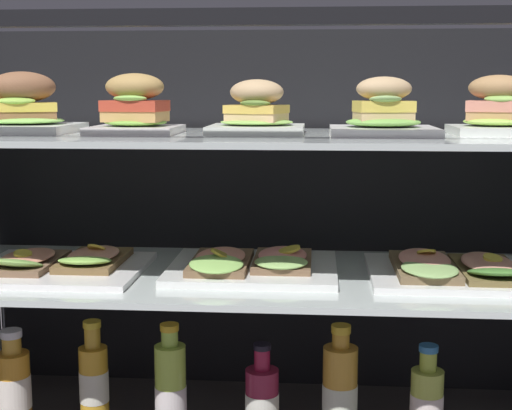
{
  "coord_description": "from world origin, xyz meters",
  "views": [
    {
      "loc": [
        0.12,
        -1.46,
        0.75
      ],
      "look_at": [
        0.0,
        0.0,
        0.52
      ],
      "focal_mm": 52.12,
      "sensor_mm": 36.0,
      "label": 1
    }
  ],
  "objects_px": {
    "plated_roll_sandwich_mid_left": "(23,111)",
    "juice_bottle_back_center": "(14,389)",
    "plated_roll_sandwich_left_of_center": "(497,112)",
    "open_sandwich_tray_mid_left": "(60,264)",
    "plated_roll_sandwich_center": "(255,114)",
    "plated_roll_sandwich_right_of_center": "(384,116)",
    "plated_roll_sandwich_near_left_corner": "(135,109)",
    "juice_bottle_front_second": "(262,400)",
    "juice_bottle_back_right": "(94,384)",
    "juice_bottle_back_left": "(427,403)",
    "open_sandwich_tray_left_of_center": "(251,264)",
    "juice_bottle_front_left_end": "(171,391)",
    "juice_bottle_tucked_behind": "(340,390)",
    "open_sandwich_tray_far_left": "(455,269)"
  },
  "relations": [
    {
      "from": "plated_roll_sandwich_mid_left",
      "to": "plated_roll_sandwich_left_of_center",
      "type": "bearing_deg",
      "value": 0.58
    },
    {
      "from": "plated_roll_sandwich_left_of_center",
      "to": "plated_roll_sandwich_near_left_corner",
      "type": "bearing_deg",
      "value": -178.31
    },
    {
      "from": "plated_roll_sandwich_right_of_center",
      "to": "juice_bottle_front_second",
      "type": "height_order",
      "value": "plated_roll_sandwich_right_of_center"
    },
    {
      "from": "plated_roll_sandwich_near_left_corner",
      "to": "open_sandwich_tray_mid_left",
      "type": "bearing_deg",
      "value": -169.52
    },
    {
      "from": "plated_roll_sandwich_center",
      "to": "plated_roll_sandwich_left_of_center",
      "type": "height_order",
      "value": "plated_roll_sandwich_left_of_center"
    },
    {
      "from": "juice_bottle_back_center",
      "to": "juice_bottle_back_left",
      "type": "xyz_separation_m",
      "value": [
        0.84,
        0.02,
        -0.01
      ]
    },
    {
      "from": "open_sandwich_tray_left_of_center",
      "to": "plated_roll_sandwich_right_of_center",
      "type": "bearing_deg",
      "value": -2.17
    },
    {
      "from": "plated_roll_sandwich_mid_left",
      "to": "plated_roll_sandwich_right_of_center",
      "type": "bearing_deg",
      "value": -1.95
    },
    {
      "from": "open_sandwich_tray_left_of_center",
      "to": "plated_roll_sandwich_near_left_corner",
      "type": "bearing_deg",
      "value": 179.13
    },
    {
      "from": "juice_bottle_front_second",
      "to": "juice_bottle_back_left",
      "type": "distance_m",
      "value": 0.33
    },
    {
      "from": "juice_bottle_front_second",
      "to": "plated_roll_sandwich_near_left_corner",
      "type": "bearing_deg",
      "value": 171.48
    },
    {
      "from": "plated_roll_sandwich_right_of_center",
      "to": "open_sandwich_tray_mid_left",
      "type": "distance_m",
      "value": 0.72
    },
    {
      "from": "plated_roll_sandwich_center",
      "to": "plated_roll_sandwich_left_of_center",
      "type": "bearing_deg",
      "value": 1.62
    },
    {
      "from": "plated_roll_sandwich_near_left_corner",
      "to": "juice_bottle_back_right",
      "type": "bearing_deg",
      "value": -160.53
    },
    {
      "from": "juice_bottle_front_second",
      "to": "juice_bottle_back_left",
      "type": "bearing_deg",
      "value": -0.35
    },
    {
      "from": "plated_roll_sandwich_left_of_center",
      "to": "juice_bottle_back_right",
      "type": "bearing_deg",
      "value": -176.16
    },
    {
      "from": "plated_roll_sandwich_mid_left",
      "to": "juice_bottle_back_left",
      "type": "distance_m",
      "value": 1.01
    },
    {
      "from": "open_sandwich_tray_far_left",
      "to": "open_sandwich_tray_mid_left",
      "type": "bearing_deg",
      "value": -179.15
    },
    {
      "from": "plated_roll_sandwich_mid_left",
      "to": "open_sandwich_tray_left_of_center",
      "type": "distance_m",
      "value": 0.56
    },
    {
      "from": "juice_bottle_back_left",
      "to": "plated_roll_sandwich_left_of_center",
      "type": "bearing_deg",
      "value": 26.34
    },
    {
      "from": "plated_roll_sandwich_right_of_center",
      "to": "open_sandwich_tray_left_of_center",
      "type": "distance_m",
      "value": 0.4
    },
    {
      "from": "plated_roll_sandwich_center",
      "to": "juice_bottle_back_center",
      "type": "height_order",
      "value": "plated_roll_sandwich_center"
    },
    {
      "from": "plated_roll_sandwich_near_left_corner",
      "to": "juice_bottle_back_right",
      "type": "height_order",
      "value": "plated_roll_sandwich_near_left_corner"
    },
    {
      "from": "plated_roll_sandwich_center",
      "to": "plated_roll_sandwich_right_of_center",
      "type": "bearing_deg",
      "value": -4.77
    },
    {
      "from": "plated_roll_sandwich_near_left_corner",
      "to": "juice_bottle_back_right",
      "type": "xyz_separation_m",
      "value": [
        -0.09,
        -0.03,
        -0.57
      ]
    },
    {
      "from": "juice_bottle_back_right",
      "to": "plated_roll_sandwich_mid_left",
      "type": "bearing_deg",
      "value": 162.54
    },
    {
      "from": "open_sandwich_tray_mid_left",
      "to": "plated_roll_sandwich_near_left_corner",
      "type": "bearing_deg",
      "value": 10.48
    },
    {
      "from": "plated_roll_sandwich_left_of_center",
      "to": "open_sandwich_tray_mid_left",
      "type": "xyz_separation_m",
      "value": [
        -0.87,
        -0.05,
        -0.31
      ]
    },
    {
      "from": "plated_roll_sandwich_right_of_center",
      "to": "plated_roll_sandwich_near_left_corner",
      "type": "bearing_deg",
      "value": 178.45
    },
    {
      "from": "plated_roll_sandwich_mid_left",
      "to": "plated_roll_sandwich_left_of_center",
      "type": "distance_m",
      "value": 0.95
    },
    {
      "from": "plated_roll_sandwich_mid_left",
      "to": "juice_bottle_back_left",
      "type": "bearing_deg",
      "value": -3.62
    },
    {
      "from": "juice_bottle_back_right",
      "to": "plated_roll_sandwich_right_of_center",
      "type": "bearing_deg",
      "value": 1.94
    },
    {
      "from": "open_sandwich_tray_far_left",
      "to": "juice_bottle_back_center",
      "type": "height_order",
      "value": "open_sandwich_tray_far_left"
    },
    {
      "from": "plated_roll_sandwich_center",
      "to": "juice_bottle_tucked_behind",
      "type": "distance_m",
      "value": 0.59
    },
    {
      "from": "plated_roll_sandwich_mid_left",
      "to": "juice_bottle_front_second",
      "type": "height_order",
      "value": "plated_roll_sandwich_mid_left"
    },
    {
      "from": "juice_bottle_front_second",
      "to": "juice_bottle_back_left",
      "type": "relative_size",
      "value": 0.96
    },
    {
      "from": "plated_roll_sandwich_right_of_center",
      "to": "juice_bottle_front_left_end",
      "type": "xyz_separation_m",
      "value": [
        -0.42,
        -0.04,
        -0.56
      ]
    },
    {
      "from": "juice_bottle_back_right",
      "to": "juice_bottle_back_left",
      "type": "height_order",
      "value": "juice_bottle_back_right"
    },
    {
      "from": "open_sandwich_tray_left_of_center",
      "to": "juice_bottle_back_left",
      "type": "bearing_deg",
      "value": -5.96
    },
    {
      "from": "open_sandwich_tray_mid_left",
      "to": "juice_bottle_front_second",
      "type": "xyz_separation_m",
      "value": [
        0.42,
        -0.01,
        -0.27
      ]
    },
    {
      "from": "plated_roll_sandwich_mid_left",
      "to": "juice_bottle_back_center",
      "type": "height_order",
      "value": "plated_roll_sandwich_mid_left"
    },
    {
      "from": "juice_bottle_tucked_behind",
      "to": "plated_roll_sandwich_mid_left",
      "type": "bearing_deg",
      "value": 176.7
    },
    {
      "from": "juice_bottle_tucked_behind",
      "to": "plated_roll_sandwich_right_of_center",
      "type": "bearing_deg",
      "value": 9.79
    },
    {
      "from": "plated_roll_sandwich_center",
      "to": "juice_bottle_back_left",
      "type": "relative_size",
      "value": 0.92
    },
    {
      "from": "plated_roll_sandwich_near_left_corner",
      "to": "plated_roll_sandwich_center",
      "type": "distance_m",
      "value": 0.24
    },
    {
      "from": "plated_roll_sandwich_left_of_center",
      "to": "open_sandwich_tray_left_of_center",
      "type": "relative_size",
      "value": 0.51
    },
    {
      "from": "plated_roll_sandwich_near_left_corner",
      "to": "open_sandwich_tray_left_of_center",
      "type": "bearing_deg",
      "value": -0.87
    },
    {
      "from": "open_sandwich_tray_mid_left",
      "to": "open_sandwich_tray_left_of_center",
      "type": "bearing_deg",
      "value": 3.74
    },
    {
      "from": "open_sandwich_tray_mid_left",
      "to": "juice_bottle_back_left",
      "type": "height_order",
      "value": "open_sandwich_tray_mid_left"
    },
    {
      "from": "juice_bottle_tucked_behind",
      "to": "juice_bottle_back_left",
      "type": "xyz_separation_m",
      "value": [
        0.17,
        -0.01,
        -0.01
      ]
    }
  ]
}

